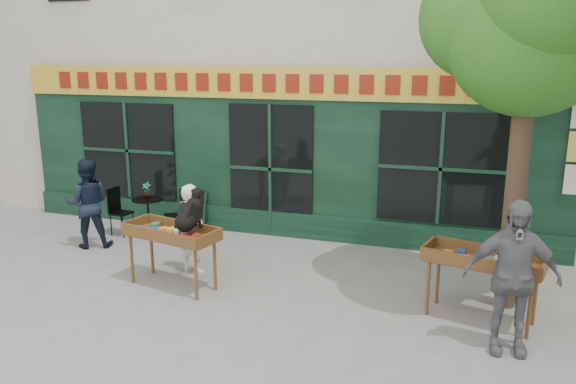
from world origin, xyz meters
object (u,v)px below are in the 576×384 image
Objects in this scene: dog at (189,209)px; book_cart_right at (483,263)px; man_left at (88,203)px; bistro_table at (148,209)px; man_right at (511,277)px; woman at (191,228)px; book_cart_center at (171,236)px.

book_cart_right is (4.17, 0.31, -0.47)m from dog.
man_left is at bearing -173.78° from book_cart_right.
bistro_table is 0.46× the size of man_left.
man_right is (4.47, -0.44, -0.34)m from dog.
woman is 0.79× the size of man_right.
man_left is at bearing 166.63° from book_cart_center.
bistro_table is at bearing 142.25° from book_cart_center.
book_cart_center is 0.84× the size of man_right.
woman is 4.53m from book_cart_right.
dog is 4.20m from book_cart_right.
bistro_table is at bearing -27.15° from woman.
book_cart_right is at bearing 16.16° from book_cart_center.
man_right reaches higher than book_cart_right.
bistro_table is (-6.23, 1.83, -0.28)m from book_cart_right.
man_left is at bearing 0.25° from woman.
dog is 4.50m from man_right.
man_right is at bearing -21.54° from bistro_table.
book_cart_right is at bearing -16.35° from bistro_table.
woman is 4.95m from man_right.
book_cart_right is 2.11× the size of bistro_table.
dog is 3.07m from man_left.
dog reaches higher than book_cart_right.
woman reaches higher than book_cart_right.
woman is 2.25m from bistro_table.
book_cart_center is at bearing 102.85° from woman.
book_cart_right is at bearing 17.12° from dog.
dog is at bearing 129.41° from woman.
dog is at bearing 168.24° from man_right.
dog reaches higher than book_cart_center.
man_right is at bearing 7.05° from book_cart_center.
woman is at bearing 129.41° from dog.
dog is 0.40× the size of woman.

